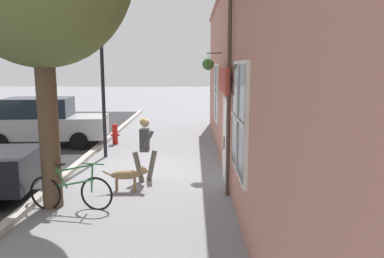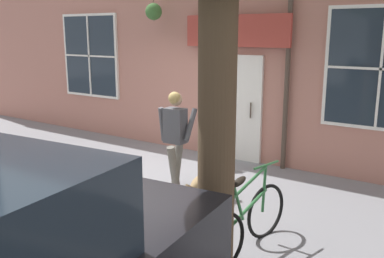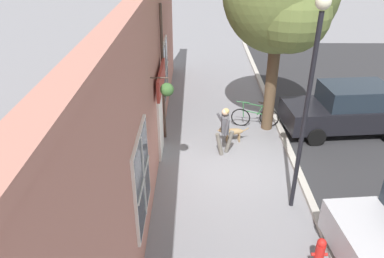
% 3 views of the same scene
% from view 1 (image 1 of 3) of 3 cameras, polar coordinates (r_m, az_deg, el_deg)
% --- Properties ---
extents(ground_plane, '(90.00, 90.00, 0.00)m').
position_cam_1_polar(ground_plane, '(10.40, -7.34, -6.55)').
color(ground_plane, gray).
extents(storefront_facade, '(0.95, 18.00, 5.18)m').
position_cam_1_polar(storefront_facade, '(9.95, 5.95, 7.87)').
color(storefront_facade, '#B27566').
rests_on(storefront_facade, ground_plane).
extents(pedestrian_walking, '(0.61, 0.54, 1.61)m').
position_cam_1_polar(pedestrian_walking, '(9.42, -7.20, -2.24)').
color(pedestrian_walking, '#6B665B').
rests_on(pedestrian_walking, ground_plane).
extents(dog_on_leash, '(1.09, 0.31, 0.59)m').
position_cam_1_polar(dog_on_leash, '(8.86, -9.71, -6.90)').
color(dog_on_leash, '#997A51').
rests_on(dog_on_leash, ground_plane).
extents(leaning_bicycle, '(1.73, 0.24, 1.01)m').
position_cam_1_polar(leaning_bicycle, '(8.01, -17.95, -9.01)').
color(leaning_bicycle, black).
rests_on(leaning_bicycle, ground_plane).
extents(parked_car_nearest_curb, '(4.44, 2.23, 1.75)m').
position_cam_1_polar(parked_car_nearest_curb, '(14.65, -21.61, 1.04)').
color(parked_car_nearest_curb, '#B7B7BC').
rests_on(parked_car_nearest_curb, ground_plane).
extents(street_lamp, '(0.32, 0.32, 5.32)m').
position_cam_1_polar(street_lamp, '(12.05, -13.63, 11.94)').
color(street_lamp, black).
rests_on(street_lamp, ground_plane).
extents(fire_hydrant, '(0.34, 0.20, 0.77)m').
position_cam_1_polar(fire_hydrant, '(14.25, -11.65, -0.67)').
color(fire_hydrant, red).
rests_on(fire_hydrant, ground_plane).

